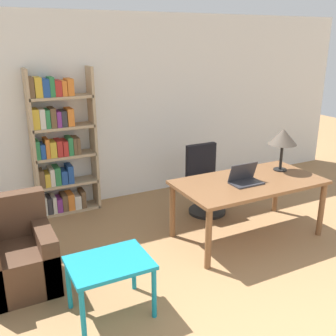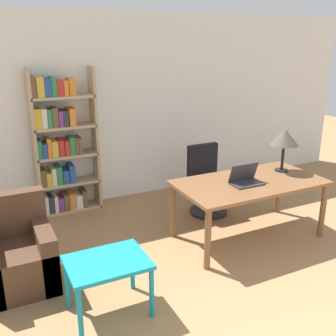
% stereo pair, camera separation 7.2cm
% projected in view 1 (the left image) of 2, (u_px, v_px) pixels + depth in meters
% --- Properties ---
extents(wall_back, '(8.00, 0.06, 2.70)m').
position_uv_depth(wall_back, '(128.00, 109.00, 5.80)').
color(wall_back, white).
rests_on(wall_back, ground_plane).
extents(desk, '(1.76, 0.93, 0.73)m').
position_uv_depth(desk, '(249.00, 187.00, 4.71)').
color(desk, brown).
rests_on(desk, ground_plane).
extents(laptop, '(0.37, 0.23, 0.23)m').
position_uv_depth(laptop, '(245.00, 179.00, 4.59)').
color(laptop, '#2D2D33').
rests_on(laptop, desk).
extents(table_lamp, '(0.35, 0.35, 0.54)m').
position_uv_depth(table_lamp, '(283.00, 138.00, 4.92)').
color(table_lamp, black).
rests_on(table_lamp, desk).
extents(office_chair, '(0.52, 0.52, 0.95)m').
position_uv_depth(office_chair, '(205.00, 183.00, 5.48)').
color(office_chair, black).
rests_on(office_chair, ground_plane).
extents(side_table_blue, '(0.70, 0.53, 0.52)m').
position_uv_depth(side_table_blue, '(110.00, 269.00, 3.40)').
color(side_table_blue, teal).
rests_on(side_table_blue, ground_plane).
extents(armchair, '(0.66, 0.72, 0.89)m').
position_uv_depth(armchair, '(19.00, 258.00, 3.85)').
color(armchair, '#472D1E').
rests_on(armchair, ground_plane).
extents(bookshelf, '(0.85, 0.28, 1.99)m').
position_uv_depth(bookshelf, '(59.00, 148.00, 5.30)').
color(bookshelf, tan).
rests_on(bookshelf, ground_plane).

